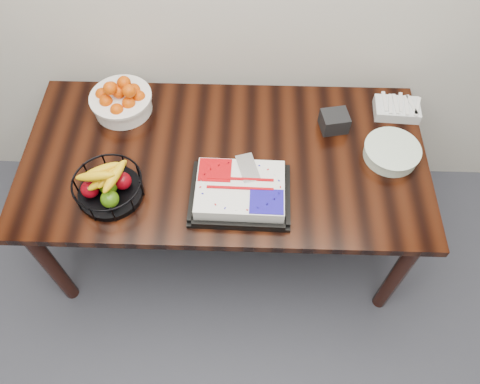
{
  "coord_description": "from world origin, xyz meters",
  "views": [
    {
      "loc": [
        0.11,
        0.72,
        2.39
      ],
      "look_at": [
        0.08,
        1.76,
        0.83
      ],
      "focal_mm": 35.0,
      "sensor_mm": 36.0,
      "label": 1
    }
  ],
  "objects_px": {
    "table": "(225,167)",
    "plate_stack": "(391,152)",
    "fruit_basket": "(108,186)",
    "tangerine_bowl": "(121,98)",
    "napkin_box": "(334,121)",
    "cake_tray": "(240,191)"
  },
  "relations": [
    {
      "from": "table",
      "to": "cake_tray",
      "type": "distance_m",
      "value": 0.26
    },
    {
      "from": "table",
      "to": "tangerine_bowl",
      "type": "relative_size",
      "value": 6.23
    },
    {
      "from": "fruit_basket",
      "to": "plate_stack",
      "type": "height_order",
      "value": "fruit_basket"
    },
    {
      "from": "table",
      "to": "fruit_basket",
      "type": "xyz_separation_m",
      "value": [
        -0.46,
        -0.22,
        0.15
      ]
    },
    {
      "from": "table",
      "to": "plate_stack",
      "type": "distance_m",
      "value": 0.74
    },
    {
      "from": "table",
      "to": "plate_stack",
      "type": "xyz_separation_m",
      "value": [
        0.74,
        0.02,
        0.12
      ]
    },
    {
      "from": "fruit_basket",
      "to": "plate_stack",
      "type": "distance_m",
      "value": 1.22
    },
    {
      "from": "cake_tray",
      "to": "napkin_box",
      "type": "distance_m",
      "value": 0.58
    },
    {
      "from": "table",
      "to": "fruit_basket",
      "type": "relative_size",
      "value": 6.29
    },
    {
      "from": "cake_tray",
      "to": "tangerine_bowl",
      "type": "relative_size",
      "value": 1.46
    },
    {
      "from": "fruit_basket",
      "to": "plate_stack",
      "type": "relative_size",
      "value": 1.16
    },
    {
      "from": "plate_stack",
      "to": "napkin_box",
      "type": "distance_m",
      "value": 0.29
    },
    {
      "from": "fruit_basket",
      "to": "plate_stack",
      "type": "bearing_deg",
      "value": 11.2
    },
    {
      "from": "cake_tray",
      "to": "plate_stack",
      "type": "height_order",
      "value": "cake_tray"
    },
    {
      "from": "fruit_basket",
      "to": "napkin_box",
      "type": "bearing_deg",
      "value": 22.64
    },
    {
      "from": "napkin_box",
      "to": "tangerine_bowl",
      "type": "bearing_deg",
      "value": 175.1
    },
    {
      "from": "fruit_basket",
      "to": "table",
      "type": "bearing_deg",
      "value": 25.28
    },
    {
      "from": "tangerine_bowl",
      "to": "napkin_box",
      "type": "height_order",
      "value": "tangerine_bowl"
    },
    {
      "from": "table",
      "to": "fruit_basket",
      "type": "bearing_deg",
      "value": -154.72
    },
    {
      "from": "table",
      "to": "cake_tray",
      "type": "height_order",
      "value": "cake_tray"
    },
    {
      "from": "napkin_box",
      "to": "fruit_basket",
      "type": "bearing_deg",
      "value": -157.36
    },
    {
      "from": "cake_tray",
      "to": "fruit_basket",
      "type": "xyz_separation_m",
      "value": [
        -0.54,
        -0.01,
        0.02
      ]
    }
  ]
}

